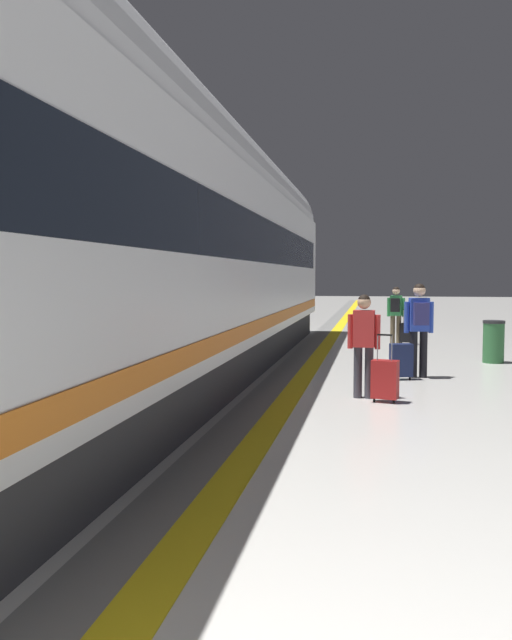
% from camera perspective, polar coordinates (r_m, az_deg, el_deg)
% --- Properties ---
extents(safety_line_strip, '(0.36, 80.00, 0.01)m').
position_cam_1_polar(safety_line_strip, '(10.92, 3.50, -5.94)').
color(safety_line_strip, yellow).
rests_on(safety_line_strip, ground).
extents(tactile_edge_band, '(0.65, 80.00, 0.01)m').
position_cam_1_polar(tactile_edge_band, '(10.96, 1.70, -5.89)').
color(tactile_edge_band, slate).
rests_on(tactile_edge_band, ground).
extents(high_speed_train, '(2.94, 30.12, 4.97)m').
position_cam_1_polar(high_speed_train, '(8.19, -14.51, 8.23)').
color(high_speed_train, '#38383D').
rests_on(high_speed_train, ground).
extents(passenger_near, '(0.49, 0.21, 1.58)m').
position_cam_1_polar(passenger_near, '(10.03, 9.41, -1.58)').
color(passenger_near, '#383842').
rests_on(passenger_near, ground).
extents(suitcase_near, '(0.42, 0.31, 1.02)m').
position_cam_1_polar(suitcase_near, '(9.82, 11.22, -5.10)').
color(suitcase_near, '#A51E1E').
rests_on(suitcase_near, ground).
extents(passenger_mid, '(0.48, 0.34, 1.57)m').
position_cam_1_polar(passenger_mid, '(18.28, 12.13, 0.86)').
color(passenger_mid, brown).
rests_on(passenger_mid, ground).
extents(suitcase_mid, '(0.43, 0.34, 0.96)m').
position_cam_1_polar(suitcase_mid, '(18.24, 13.13, -1.09)').
color(suitcase_mid, black).
rests_on(suitcase_mid, ground).
extents(passenger_far, '(0.53, 0.38, 1.72)m').
position_cam_1_polar(passenger_far, '(12.25, 14.08, -0.17)').
color(passenger_far, black).
rests_on(passenger_far, ground).
extents(suitcase_far, '(0.43, 0.33, 0.65)m').
position_cam_1_polar(suitcase_far, '(11.99, 12.57, -3.46)').
color(suitcase_far, '#19234C').
rests_on(suitcase_far, ground).
extents(waste_bin, '(0.46, 0.46, 0.91)m').
position_cam_1_polar(waste_bin, '(14.88, 20.06, -1.78)').
color(waste_bin, '#2D6638').
rests_on(waste_bin, ground).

